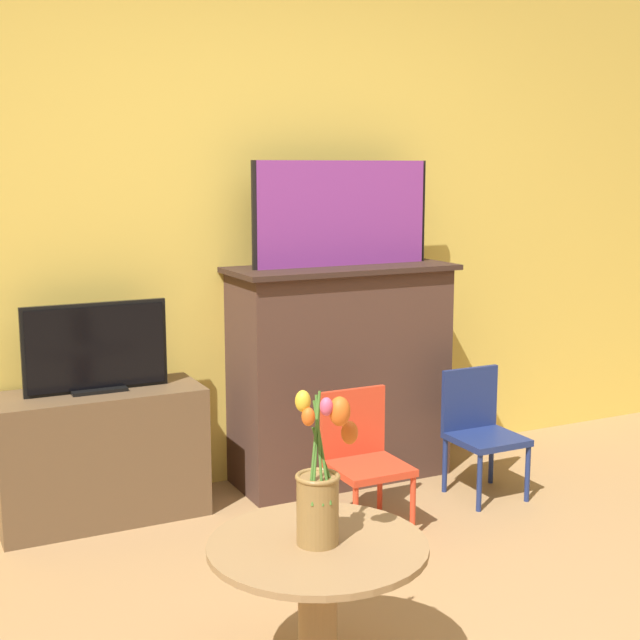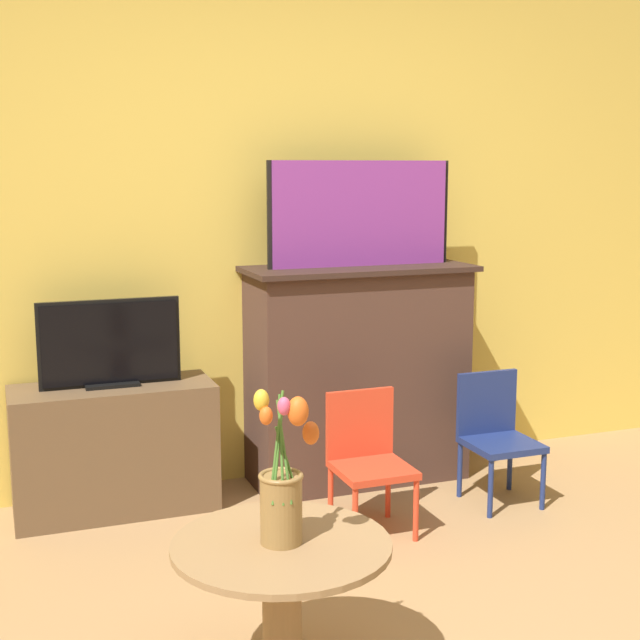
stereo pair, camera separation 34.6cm
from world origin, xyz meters
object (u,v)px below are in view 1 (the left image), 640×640
object	(u,v)px
tv_monitor	(96,349)
chair_blue	(480,426)
vase_tulips	(320,491)
chair_red	(362,453)
painting	(343,213)

from	to	relation	value
tv_monitor	chair_blue	world-z (taller)	tv_monitor
vase_tulips	chair_red	bearing A→B (deg)	55.42
tv_monitor	vase_tulips	world-z (taller)	tv_monitor
painting	vase_tulips	bearing A→B (deg)	-119.68
painting	tv_monitor	xyz separation A→B (m)	(-1.19, -0.00, -0.55)
tv_monitor	chair_blue	size ratio (longest dim) A/B	1.04
painting	tv_monitor	distance (m)	1.31
chair_blue	painting	bearing A→B (deg)	134.07
chair_red	chair_blue	distance (m)	0.70
painting	chair_red	size ratio (longest dim) A/B	1.57
painting	vase_tulips	xyz separation A→B (m)	(-0.94, -1.65, -0.68)
vase_tulips	chair_blue	bearing A→B (deg)	39.23
tv_monitor	chair_red	world-z (taller)	tv_monitor
chair_red	tv_monitor	bearing A→B (deg)	148.54
chair_blue	vase_tulips	world-z (taller)	vase_tulips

